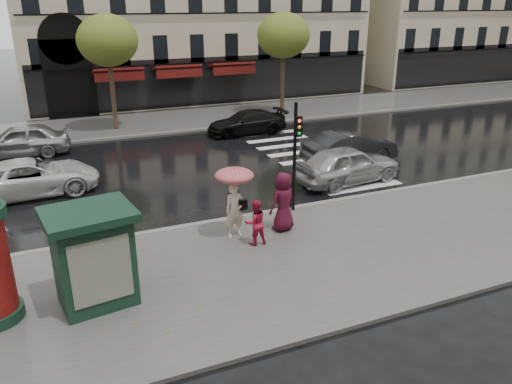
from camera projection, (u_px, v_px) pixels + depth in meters
name	position (u px, v px, depth m)	size (l,w,h in m)	color
ground	(274.00, 257.00, 15.15)	(160.00, 160.00, 0.00)	black
near_sidewalk	(281.00, 263.00, 14.70)	(90.00, 7.00, 0.12)	#474744
far_sidewalk	(147.00, 123.00, 31.44)	(90.00, 6.00, 0.12)	#474744
near_kerb	(238.00, 218.00, 17.70)	(90.00, 0.25, 0.14)	slate
far_kerb	(157.00, 134.00, 28.86)	(90.00, 0.25, 0.14)	slate
zebra_crossing	(301.00, 152.00, 25.59)	(3.60, 11.75, 0.01)	silver
tree_far_left	(107.00, 41.00, 28.01)	(3.40, 3.40, 6.64)	#38281C
tree_far_right	(283.00, 36.00, 32.04)	(3.40, 3.40, 6.64)	#38281C
woman_umbrella	(235.00, 191.00, 15.71)	(1.23, 1.23, 2.36)	beige
woman_red	(255.00, 222.00, 15.44)	(0.71, 0.56, 1.47)	#BA1636
man_burgundy	(283.00, 202.00, 16.35)	(0.97, 0.63, 1.99)	#470E21
traffic_light	(296.00, 147.00, 17.35)	(0.25, 0.37, 3.95)	black
newsstand	(93.00, 256.00, 12.27)	(2.31, 2.03, 2.51)	#133121
car_silver	(348.00, 164.00, 21.10)	(1.89, 4.69, 1.60)	silver
car_darkgrey	(350.00, 147.00, 23.70)	(1.62, 4.64, 1.53)	black
car_white	(32.00, 177.00, 19.82)	(2.38, 5.16, 1.43)	silver
car_black	(247.00, 122.00, 28.91)	(1.89, 4.64, 1.35)	black
car_far_silver	(20.00, 140.00, 24.71)	(1.89, 4.71, 1.60)	#AAA9AE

